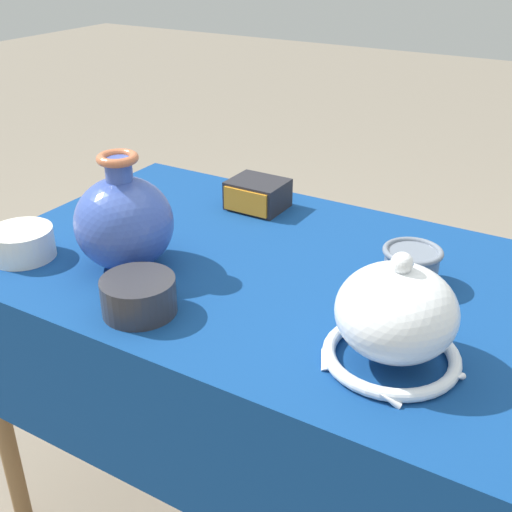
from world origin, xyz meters
The scene contains 7 objects.
display_table centered at (0.00, -0.02, 0.69)m, with size 1.29×0.78×0.77m.
vase_tall_bulbous centered at (-0.29, -0.15, 0.87)m, with size 0.20×0.20×0.24m.
vase_dome_bell centered at (0.31, -0.19, 0.85)m, with size 0.23×0.24×0.20m.
mosaic_tile_box centered at (-0.21, 0.25, 0.81)m, with size 0.14×0.12×0.07m.
pot_squat_charcoal centered at (-0.15, -0.28, 0.80)m, with size 0.14×0.14×0.07m, color #2D2D33.
pot_squat_ivory centered at (-0.50, -0.24, 0.80)m, with size 0.14×0.14×0.07m, color white.
cup_wide_slate centered at (0.25, 0.07, 0.81)m, with size 0.12×0.12×0.08m.
Camera 1 is at (0.55, -1.04, 1.41)m, focal length 45.00 mm.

